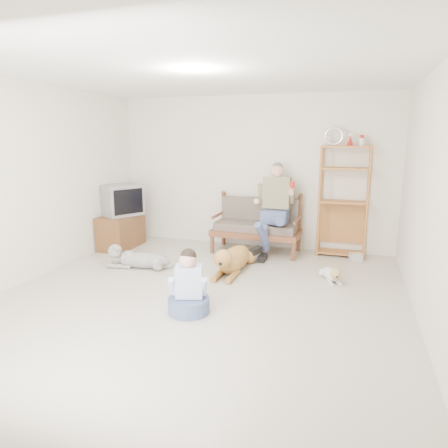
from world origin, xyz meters
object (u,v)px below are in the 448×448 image
(loveseat, at_px, (257,224))
(tv_stand, at_px, (121,231))
(etagere, at_px, (343,200))
(golden_retriever, at_px, (233,259))

(loveseat, relative_size, tv_stand, 1.67)
(tv_stand, bearing_deg, etagere, 10.00)
(etagere, bearing_deg, tv_stand, -169.63)
(loveseat, distance_m, golden_retriever, 1.22)
(etagere, bearing_deg, golden_retriever, -137.84)
(tv_stand, xyz_separation_m, golden_retriever, (2.32, -0.66, -0.12))
(golden_retriever, bearing_deg, tv_stand, 164.90)
(loveseat, bearing_deg, golden_retriever, -93.29)
(tv_stand, bearing_deg, golden_retriever, -16.20)
(loveseat, relative_size, golden_retriever, 1.02)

